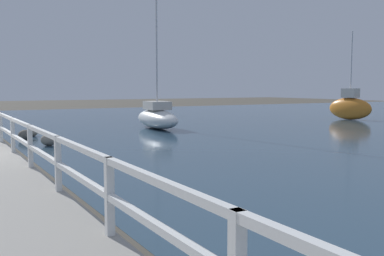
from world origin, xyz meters
name	(u,v)px	position (x,y,z in m)	size (l,w,h in m)	color
railing	(13,129)	(1.71, 0.00, 0.95)	(0.10, 32.50, 0.97)	white
boulder_downstream	(25,135)	(2.91, 5.49, 0.21)	(0.55, 0.49, 0.41)	#666056
boulder_water_edge	(49,140)	(3.35, 3.19, 0.22)	(0.59, 0.53, 0.44)	gray
boulder_far_strip	(32,132)	(3.41, 6.75, 0.17)	(0.46, 0.41, 0.34)	gray
sailboat_white	(157,117)	(9.64, 7.45, 0.59)	(1.95, 4.80, 7.83)	white
sailboat_orange	(350,107)	(23.13, 6.90, 0.83)	(1.24, 3.17, 5.64)	orange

